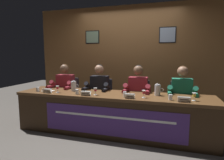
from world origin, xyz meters
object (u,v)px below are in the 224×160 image
Objects in this scene: conference_table at (110,108)px; water_cup_center_right at (125,95)px; chair_center_left at (102,101)px; panelist_center_left at (98,90)px; juice_glass_center_left at (95,90)px; chair_far_right at (180,106)px; juice_glass_far_right at (194,95)px; nameplate_center_left at (86,93)px; nameplate_far_right at (184,99)px; juice_glass_far_left at (57,88)px; water_cup_far_right at (170,97)px; nameplate_far_left at (47,91)px; panelist_far_right at (182,94)px; chair_far_left at (69,98)px; water_cup_far_left at (38,89)px; juice_glass_center_right at (144,92)px; nameplate_center_right at (130,96)px; water_cup_center_left at (77,92)px; panelist_center_right at (137,92)px; chair_center_right at (139,103)px; panelist_far_left at (64,88)px; document_stack_far_left at (48,91)px; water_pitcher_right_side at (158,90)px.

conference_table is 0.39m from water_cup_center_right.
chair_center_left is 0.73× the size of panelist_center_left.
chair_far_right is at bearing 27.16° from juice_glass_center_left.
chair_center_left is 1.62m from chair_far_right.
juice_glass_far_right is (1.07, 0.03, 0.05)m from water_cup_center_right.
nameplate_center_left is 1.00× the size of nameplate_far_right.
juice_glass_far_left is 2.02m from water_cup_far_right.
nameplate_far_left is 2.47m from panelist_far_right.
chair_far_left is 10.61× the size of water_cup_far_left.
panelist_center_left is 0.88m from water_cup_center_right.
panelist_center_left is 6.74× the size of nameplate_center_left.
juice_glass_center_right is 1.46× the size of water_cup_far_right.
chair_center_left is 5.55× the size of nameplate_center_right.
panelist_center_right reaches higher than water_cup_center_left.
nameplate_far_left is 0.96× the size of nameplate_far_right.
chair_center_right is (1.42, 0.74, -0.37)m from juice_glass_far_left.
panelist_far_left is 0.50m from document_stack_far_left.
conference_table is 41.54× the size of water_cup_center_right.
chair_center_right is at bearing 129.52° from water_pitcher_right_side.
water_pitcher_right_side is at bearing 14.71° from juice_glass_center_left.
nameplate_center_left is at bearing -10.36° from document_stack_far_left.
chair_far_left is 1.83m from nameplate_center_right.
nameplate_far_right is (0.80, -0.85, 0.33)m from chair_center_right.
panelist_center_right is 7.56× the size of nameplate_center_right.
juice_glass_center_left is 0.35m from water_cup_center_left.
juice_glass_far_right is (0.76, 0.00, 0.00)m from juice_glass_center_right.
water_cup_far_left is at bearing -176.42° from conference_table.
juice_glass_far_left is 1.52m from panelist_center_right.
water_pitcher_right_side reaches higher than chair_far_right.
panelist_far_left is 2.29m from water_cup_far_right.
panelist_far_left is 7.01× the size of nameplate_far_left.
chair_center_right is at bearing 27.95° from nameplate_far_left.
water_cup_center_left is at bearing -0.36° from water_cup_far_left.
water_cup_far_right is (-0.34, -0.04, -0.05)m from juice_glass_far_right.
panelist_far_left reaches higher than document_stack_far_left.
water_cup_center_left is at bearing -175.63° from juice_glass_center_left.
panelist_far_left is at bearing 158.35° from conference_table.
chair_far_left is 0.34m from panelist_far_left.
panelist_far_right is at bearing 104.94° from juice_glass_far_right.
juice_glass_center_left is 1.06m from chair_center_right.
chair_far_right is at bearing 100.94° from juice_glass_far_right.
conference_table is 21.73× the size of nameplate_center_right.
chair_far_left is 5.14× the size of nameplate_far_left.
chair_center_right is 1.25m from juice_glass_far_right.
panelist_center_left is at bearing 39.65° from nameplate_far_left.
nameplate_center_right is 0.89× the size of nameplate_far_right.
conference_table is 19.38× the size of nameplate_far_right.
chair_far_left is at bearing 158.04° from juice_glass_center_right.
conference_table is 0.67m from juice_glass_center_right.
juice_glass_center_left is (0.92, 0.09, 0.05)m from nameplate_far_left.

